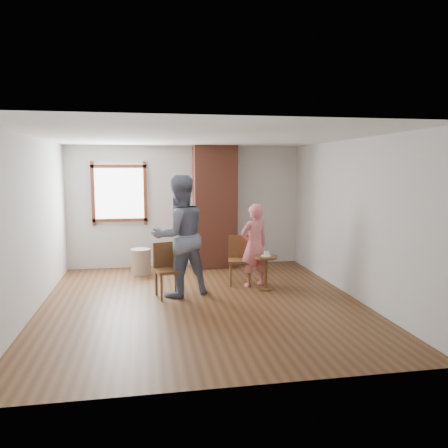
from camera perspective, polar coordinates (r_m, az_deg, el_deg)
The scene contains 12 objects.
ground at distance 7.08m, azimuth -2.87°, elevation -10.19°, with size 5.50×5.50×0.00m, color brown.
room_shell at distance 7.35m, azimuth -3.99°, elevation 4.81°, with size 5.04×5.52×2.62m.
brick_chimney at distance 9.35m, azimuth -1.19°, elevation 2.23°, with size 0.90×0.50×2.60m, color #964B35.
stoneware_crock at distance 8.97m, azimuth -10.80°, elevation -4.85°, with size 0.40×0.40×0.52m, color tan.
dark_pot at distance 9.33m, azimuth -11.54°, elevation -5.58°, with size 0.14×0.14×0.14m, color black.
dining_chair_left at distance 7.35m, azimuth -7.41°, elevation -5.50°, with size 0.50×0.50×0.90m.
dining_chair_right at distance 8.06m, azimuth 2.07°, elevation -4.35°, with size 0.48×0.48×0.89m.
side_table at distance 7.73m, azimuth 5.49°, elevation -5.61°, with size 0.40×0.40×0.60m.
cake_plate at distance 7.68m, azimuth 5.51°, elevation -4.15°, with size 0.18×0.18×0.01m, color white.
cake_slice at distance 7.68m, azimuth 5.59°, elevation -3.90°, with size 0.08×0.07×0.06m, color white.
man at distance 7.28m, azimuth -5.85°, elevation -1.57°, with size 0.98×0.76×2.02m, color black.
person_pink at distance 7.87m, azimuth 3.97°, elevation -2.79°, with size 0.55×0.36×1.50m, color #E37177.
Camera 1 is at (-0.83, -6.70, 2.12)m, focal length 35.00 mm.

